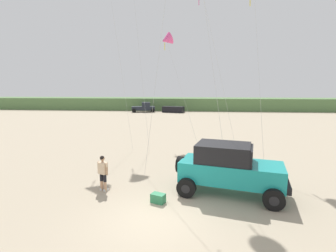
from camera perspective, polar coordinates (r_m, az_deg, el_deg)
name	(u,v)px	position (r m, az deg, el deg)	size (l,w,h in m)	color
ground_plane	(155,219)	(9.62, -3.10, -20.51)	(220.00, 220.00, 0.00)	tan
dune_ridge	(175,104)	(57.03, 1.68, 5.16)	(90.00, 9.11, 2.61)	#567A47
jeep	(229,168)	(11.51, 13.88, -9.25)	(5.02, 3.33, 2.26)	teal
person_watching	(103,171)	(11.91, -14.74, -10.00)	(0.57, 0.43, 1.67)	tan
cooler_box	(158,198)	(10.69, -2.29, -16.23)	(0.56, 0.36, 0.38)	#2D7F51
distant_pickup	(144,107)	(50.56, -5.56, 4.28)	(4.90, 3.27, 1.98)	#1E232D
distant_sedan	(173,109)	(49.42, 1.23, 3.82)	(4.20, 1.70, 1.20)	black
kite_orange_streamer	(166,40)	(23.27, -0.37, 19.22)	(3.73, 5.62, 9.69)	#E04C93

